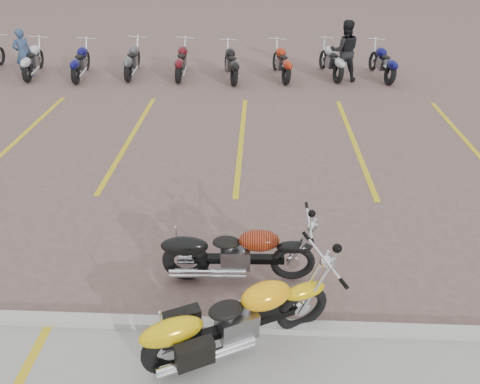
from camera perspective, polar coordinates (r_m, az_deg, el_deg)
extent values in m
plane|color=#6E564E|center=(7.91, -1.04, -5.65)|extent=(100.00, 100.00, 0.00)
cube|color=#ADAAA3|center=(6.37, -2.16, -15.95)|extent=(60.00, 0.18, 0.12)
torus|color=black|center=(6.22, 7.38, -13.89)|extent=(0.69, 0.41, 0.71)
torus|color=black|center=(5.78, -8.26, -18.45)|extent=(0.76, 0.49, 0.75)
cube|color=black|center=(5.90, -0.07, -15.80)|extent=(1.34, 0.73, 0.11)
cube|color=slate|center=(5.84, -0.58, -15.50)|extent=(0.56, 0.49, 0.37)
ellipsoid|color=#FEA70D|center=(5.71, 2.83, -12.20)|extent=(0.72, 0.59, 0.33)
ellipsoid|color=black|center=(5.60, -1.98, -13.89)|extent=(0.51, 0.44, 0.13)
torus|color=black|center=(6.94, 6.40, -8.53)|extent=(0.65, 0.13, 0.65)
torus|color=black|center=(6.97, -6.57, -8.39)|extent=(0.70, 0.19, 0.69)
cube|color=black|center=(6.87, -0.10, -8.12)|extent=(1.31, 0.16, 0.10)
cube|color=slate|center=(6.84, -0.52, -7.73)|extent=(0.43, 0.31, 0.34)
ellipsoid|color=black|center=(6.65, 2.33, -5.72)|extent=(0.59, 0.34, 0.30)
ellipsoid|color=black|center=(6.68, -1.66, -5.96)|extent=(0.40, 0.27, 0.12)
imported|color=navy|center=(17.36, -24.95, 15.07)|extent=(0.67, 0.66, 1.57)
imported|color=black|center=(15.83, 12.61, 16.43)|extent=(0.92, 0.72, 1.90)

